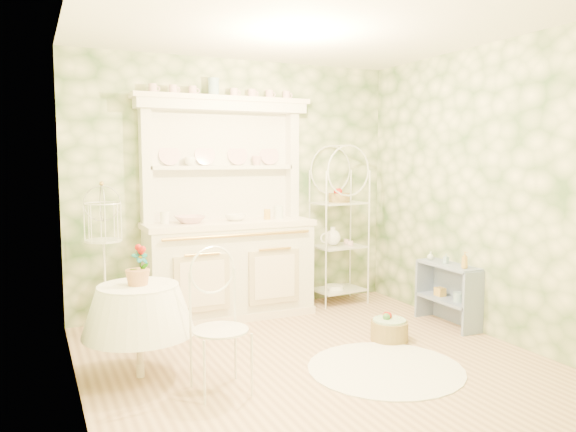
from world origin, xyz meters
name	(u,v)px	position (x,y,z in m)	size (l,w,h in m)	color
floor	(314,361)	(0.00, 0.00, 0.00)	(3.60, 3.60, 0.00)	tan
ceiling	(315,22)	(0.00, 0.00, 2.70)	(3.60, 3.60, 0.00)	white
wall_left	(73,205)	(-1.80, 0.00, 1.35)	(3.60, 3.60, 0.00)	beige
wall_right	(486,191)	(1.80, 0.00, 1.35)	(3.60, 3.60, 0.00)	beige
wall_back	(238,186)	(0.00, 1.80, 1.35)	(3.60, 3.60, 0.00)	beige
wall_front	(479,220)	(0.00, -1.80, 1.35)	(3.60, 3.60, 0.00)	beige
kitchen_dresser	(229,208)	(-0.20, 1.52, 1.15)	(1.87, 0.61, 2.29)	white
bakers_rack	(339,230)	(1.13, 1.55, 0.84)	(0.52, 0.37, 1.67)	white
side_shelf	(448,296)	(1.68, 0.33, 0.29)	(0.25, 0.68, 0.58)	#798AAE
round_table	(139,334)	(-1.35, 0.25, 0.34)	(0.62, 0.62, 0.68)	white
cafe_chair	(220,328)	(-0.88, -0.26, 0.46)	(0.42, 0.42, 0.92)	white
birdcage_stand	(104,258)	(-1.47, 1.33, 0.75)	(0.35, 0.35, 1.50)	white
floor_basket	(389,328)	(0.86, 0.17, 0.12)	(0.37, 0.37, 0.24)	olive
lace_rug	(386,368)	(0.43, -0.40, 0.01)	(1.23, 1.23, 0.01)	white
bowl_floral	(190,222)	(-0.61, 1.52, 1.02)	(0.30, 0.30, 0.07)	white
bowl_white	(236,220)	(-0.13, 1.52, 1.02)	(0.21, 0.21, 0.07)	white
cup_left	(190,163)	(-0.56, 1.68, 1.61)	(0.11, 0.11, 0.09)	white
cup_right	(257,162)	(0.17, 1.66, 1.61)	(0.11, 0.11, 0.10)	white
potted_geranium	(141,267)	(-1.33, 0.26, 0.85)	(0.14, 0.10, 0.27)	#3F7238
bottle_amber	(465,261)	(1.66, 0.10, 0.68)	(0.06, 0.06, 0.16)	gold
bottle_blue	(446,260)	(1.67, 0.37, 0.65)	(0.04, 0.04, 0.10)	#89AFBD
bottle_glass	(430,257)	(1.65, 0.59, 0.65)	(0.07, 0.07, 0.09)	silver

